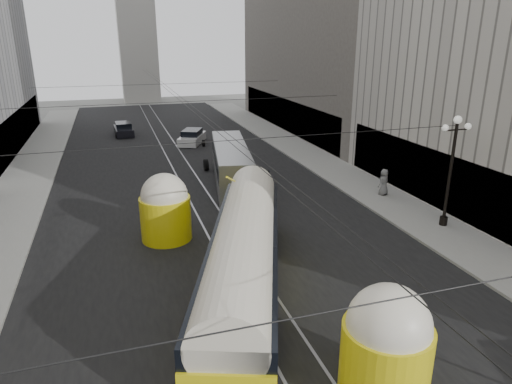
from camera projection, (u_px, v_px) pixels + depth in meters
road at (187, 177)px, 36.15m from camera, size 20.00×85.00×0.02m
sidewalk_left at (28, 177)px, 35.87m from camera, size 4.00×72.00×0.15m
sidewalk_right at (308, 155)px, 42.71m from camera, size 4.00×72.00×0.15m
rail_left at (178, 178)px, 35.94m from camera, size 0.12×85.00×0.04m
rail_right at (197, 176)px, 36.37m from camera, size 0.12×85.00×0.04m
distant_tower at (135, 8)px, 74.21m from camera, size 6.00×6.00×31.36m
lamppost_right_mid at (451, 165)px, 25.45m from camera, size 1.86×0.44×6.37m
catenary at (187, 104)px, 33.38m from camera, size 25.00×72.00×0.23m
streetcar at (244, 256)px, 19.09m from camera, size 7.67×16.35×3.78m
city_bus at (231, 162)px, 34.40m from camera, size 4.31×11.60×2.87m
sedan_white_far at (192, 137)px, 47.32m from camera, size 3.69×5.07×1.48m
sedan_dark_far at (124, 129)px, 51.47m from camera, size 2.11×4.65×1.44m
pedestrian_sidewalk_right at (384, 182)px, 31.39m from camera, size 1.03×0.83×1.84m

